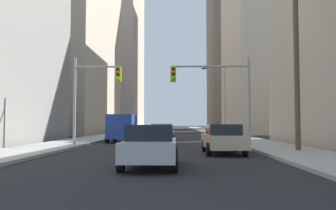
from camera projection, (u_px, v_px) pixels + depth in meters
The scene contains 14 objects.
sidewalk_left at pixel (123, 133), 52.47m from camera, with size 3.66×160.00×0.15m, color #9E9E99.
sidewalk_right at pixel (216, 133), 52.13m from camera, with size 3.66×160.00×0.15m, color #9E9E99.
cargo_van_blue at pixel (123, 127), 28.64m from camera, with size 2.16×5.27×2.26m.
sedan_silver at pixel (151, 146), 12.31m from camera, with size 1.95×4.21×1.52m.
sedan_beige at pixel (223, 139), 17.66m from camera, with size 1.95×4.26×1.52m.
sedan_red at pixel (162, 133), 27.45m from camera, with size 1.95×4.23×1.52m.
traffic_signal_near_left at pixel (95, 87), 23.22m from camera, with size 3.23×0.44×6.00m.
traffic_signal_near_right at pixel (214, 85), 23.04m from camera, with size 5.35×0.44×6.00m.
utility_pole_right at pixel (296, 47), 18.50m from camera, with size 2.20×0.28×10.78m.
street_lamp_right at pixel (221, 94), 35.12m from camera, with size 2.47×0.32×7.50m.
building_left_mid_office at pixel (53, 33), 55.38m from camera, with size 17.92×26.63×32.32m, color #B7A893.
building_left_far_tower at pixel (108, 48), 97.73m from camera, with size 17.86×29.15×45.89m, color #B7A893.
building_right_mid_block at pixel (299, 51), 54.16m from camera, with size 22.01×19.77×26.01m, color #B7A893.
building_right_far_highrise at pixel (247, 44), 91.79m from camera, with size 19.47×21.91×45.31m, color #66564C.
Camera 1 is at (0.99, -2.44, 1.58)m, focal length 36.75 mm.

